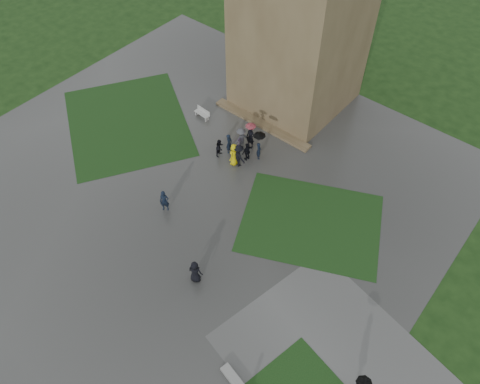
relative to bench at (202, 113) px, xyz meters
The scene contains 9 objects.
ground 9.35m from the bench, 62.86° to the right, with size 120.00×120.00×0.00m, color black.
plaza 7.63m from the bench, 55.98° to the right, with size 34.00×34.00×0.02m, color #343432.
lawn_inset_left 6.06m from the bench, 134.51° to the right, with size 11.00×9.00×0.01m, color black.
lawn_inset_right 13.19m from the bench, 14.55° to the right, with size 9.00×7.00×0.01m, color black.
tower_plinth 4.85m from the bench, 28.23° to the left, with size 9.00×0.80×0.22m, color brown.
bench is the anchor object (origin of this frame).
visitor_cluster 5.56m from the bench, 15.92° to the right, with size 3.09×3.05×2.61m.
pedestrian_mid 9.74m from the bench, 62.28° to the right, with size 0.62×0.41×1.71m, color black.
pedestrian_near 14.94m from the bench, 48.97° to the right, with size 0.85×0.58×1.74m, color black.
Camera 1 is at (16.73, -12.33, 24.82)m, focal length 35.00 mm.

